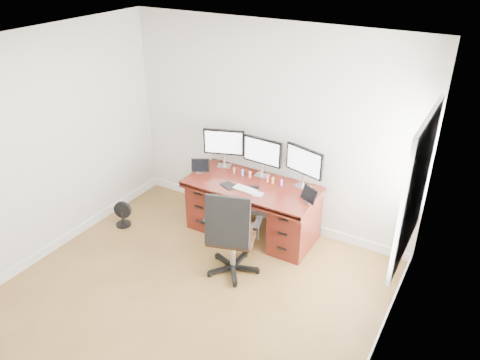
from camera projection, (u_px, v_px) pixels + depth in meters
The scene contains 21 objects.
ground at pixel (168, 318), 4.90m from camera, with size 4.50×4.50×0.00m, color brown.
back_wall at pixel (269, 129), 5.98m from camera, with size 4.00×0.10×2.70m, color silver.
right_wall at pixel (379, 272), 3.46m from camera, with size 0.10×4.50×2.70m.
desk at pixel (253, 207), 6.11m from camera, with size 1.70×0.80×0.75m.
office_chair at pixel (232, 247), 5.38m from camera, with size 0.75×0.75×1.13m.
floor_fan at pixel (122, 214), 6.37m from camera, with size 0.25×0.21×0.36m.
monitor_left at pixel (224, 143), 6.23m from camera, with size 0.53×0.22×0.53m.
monitor_center at pixel (262, 153), 5.97m from camera, with size 0.55×0.15×0.53m.
monitor_right at pixel (304, 162), 5.71m from camera, with size 0.54×0.19×0.53m.
tablet_left at pixel (200, 166), 6.18m from camera, with size 0.24×0.18×0.19m.
tablet_right at pixel (309, 196), 5.49m from camera, with size 0.24×0.17×0.19m.
keyboard at pixel (245, 189), 5.80m from camera, with size 0.30×0.13×0.01m, color silver.
trackpad at pixel (258, 194), 5.69m from camera, with size 0.12×0.12×0.01m, color #B7BABF.
drawing_tablet at pixel (229, 186), 5.88m from camera, with size 0.22×0.14×0.01m, color black.
phone at pixel (253, 187), 5.85m from camera, with size 0.14×0.07×0.01m, color black.
figurine_brown at pixel (234, 170), 6.17m from camera, with size 0.04×0.04×0.09m.
figurine_blue at pixel (243, 172), 6.11m from camera, with size 0.04×0.04×0.09m.
figurine_pink at pixel (250, 174), 6.06m from camera, with size 0.04×0.04×0.09m.
figurine_orange at pixel (267, 179), 5.95m from camera, with size 0.04×0.04×0.09m.
figurine_yellow at pixel (273, 180), 5.92m from camera, with size 0.04×0.04×0.09m.
figurine_purple at pixel (282, 182), 5.86m from camera, with size 0.04×0.04×0.09m.
Camera 1 is at (2.48, -2.77, 3.58)m, focal length 35.00 mm.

